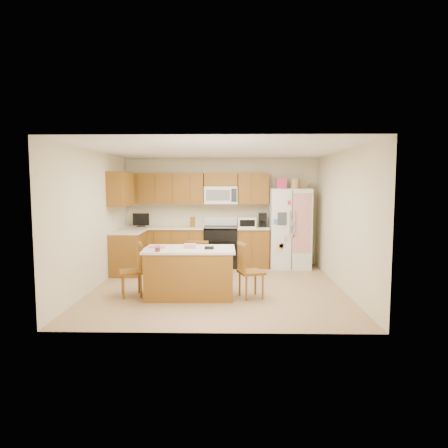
{
  "coord_description": "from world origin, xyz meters",
  "views": [
    {
      "loc": [
        0.26,
        -7.18,
        1.89
      ],
      "look_at": [
        0.11,
        0.35,
        1.14
      ],
      "focal_mm": 32.0,
      "sensor_mm": 36.0,
      "label": 1
    }
  ],
  "objects_px": {
    "windsor_chair_right": "(250,272)",
    "windsor_chair_left": "(133,271)",
    "stove": "(221,246)",
    "island": "(190,272)",
    "refrigerator": "(290,227)",
    "windsor_chair_back": "(200,265)"
  },
  "relations": [
    {
      "from": "refrigerator",
      "to": "windsor_chair_left",
      "type": "bearing_deg",
      "value": -140.77
    },
    {
      "from": "stove",
      "to": "island",
      "type": "xyz_separation_m",
      "value": [
        -0.45,
        -2.51,
        -0.06
      ]
    },
    {
      "from": "stove",
      "to": "windsor_chair_right",
      "type": "bearing_deg",
      "value": -77.75
    },
    {
      "from": "island",
      "to": "windsor_chair_left",
      "type": "relative_size",
      "value": 1.68
    },
    {
      "from": "refrigerator",
      "to": "windsor_chair_right",
      "type": "distance_m",
      "value": 2.74
    },
    {
      "from": "stove",
      "to": "windsor_chair_back",
      "type": "xyz_separation_m",
      "value": [
        -0.34,
        -1.85,
        -0.06
      ]
    },
    {
      "from": "stove",
      "to": "island",
      "type": "relative_size",
      "value": 0.74
    },
    {
      "from": "windsor_chair_back",
      "to": "windsor_chair_right",
      "type": "distance_m",
      "value": 1.14
    },
    {
      "from": "windsor_chair_right",
      "to": "windsor_chair_left",
      "type": "bearing_deg",
      "value": 178.44
    },
    {
      "from": "stove",
      "to": "windsor_chair_right",
      "type": "distance_m",
      "value": 2.62
    },
    {
      "from": "windsor_chair_left",
      "to": "windsor_chair_right",
      "type": "bearing_deg",
      "value": -1.56
    },
    {
      "from": "stove",
      "to": "windsor_chair_back",
      "type": "height_order",
      "value": "stove"
    },
    {
      "from": "island",
      "to": "windsor_chair_right",
      "type": "bearing_deg",
      "value": -2.88
    },
    {
      "from": "island",
      "to": "windsor_chair_right",
      "type": "xyz_separation_m",
      "value": [
        1.01,
        -0.05,
        0.02
      ]
    },
    {
      "from": "island",
      "to": "windsor_chair_right",
      "type": "relative_size",
      "value": 1.64
    },
    {
      "from": "stove",
      "to": "refrigerator",
      "type": "distance_m",
      "value": 1.63
    },
    {
      "from": "refrigerator",
      "to": "island",
      "type": "bearing_deg",
      "value": -129.53
    },
    {
      "from": "windsor_chair_left",
      "to": "windsor_chair_back",
      "type": "xyz_separation_m",
      "value": [
        1.09,
        0.66,
        -0.02
      ]
    },
    {
      "from": "refrigerator",
      "to": "stove",
      "type": "bearing_deg",
      "value": 177.7
    },
    {
      "from": "island",
      "to": "windsor_chair_back",
      "type": "xyz_separation_m",
      "value": [
        0.11,
        0.66,
        -0.0
      ]
    },
    {
      "from": "windsor_chair_left",
      "to": "windsor_chair_back",
      "type": "relative_size",
      "value": 1.04
    },
    {
      "from": "windsor_chair_left",
      "to": "windsor_chair_back",
      "type": "height_order",
      "value": "windsor_chair_left"
    }
  ]
}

